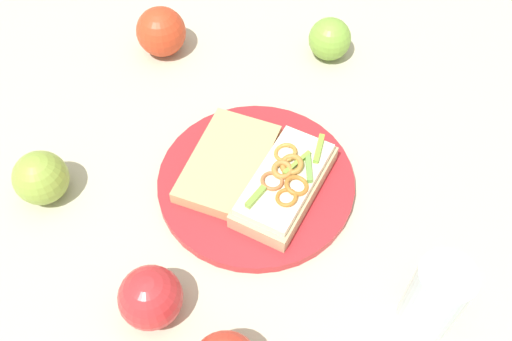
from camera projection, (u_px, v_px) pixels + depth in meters
name	position (u px, v px, depth m)	size (l,w,h in m)	color
ground_plane	(256.00, 185.00, 0.80)	(2.00, 2.00, 0.00)	#B7B398
plate	(256.00, 182.00, 0.80)	(0.27, 0.27, 0.01)	red
sandwich	(285.00, 183.00, 0.76)	(0.15, 0.19, 0.05)	tan
bread_slice_side	(228.00, 163.00, 0.80)	(0.16, 0.10, 0.02)	tan
apple_0	(330.00, 39.00, 0.93)	(0.07, 0.07, 0.07)	#78AC3B
apple_1	(151.00, 298.00, 0.66)	(0.08, 0.08, 0.08)	red
apple_2	(41.00, 178.00, 0.77)	(0.07, 0.07, 0.07)	#88A83D
apple_4	(161.00, 32.00, 0.93)	(0.08, 0.08, 0.08)	red
drinking_glass	(436.00, 297.00, 0.64)	(0.06, 0.06, 0.11)	silver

